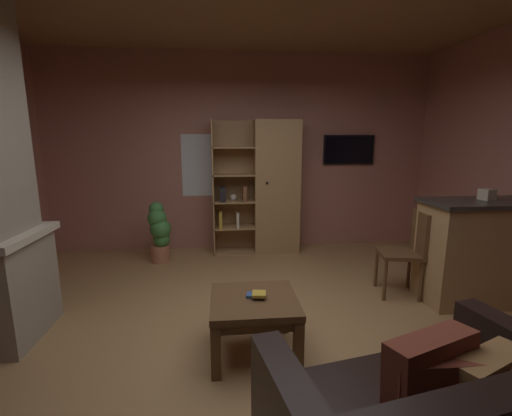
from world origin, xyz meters
name	(u,v)px	position (x,y,z in m)	size (l,w,h in m)	color
floor	(261,341)	(0.00, 0.00, -0.01)	(5.69, 5.22, 0.02)	#A37A4C
wall_back	(242,154)	(0.00, 2.64, 1.45)	(5.81, 0.06, 2.90)	#AD7060
window_pane_back	(204,165)	(-0.56, 2.61, 1.28)	(0.67, 0.01, 0.92)	white
bookshelf_cabinet	(270,188)	(0.40, 2.37, 0.95)	(1.26, 0.41, 1.93)	#A87F51
kitchen_bar_counter	(488,251)	(2.39, 0.51, 0.53)	(1.36, 0.58, 1.06)	#A87F51
tissue_box	(487,194)	(2.34, 0.55, 1.11)	(0.12, 0.12, 0.11)	#BFB299
coffee_table	(254,309)	(-0.07, -0.16, 0.37)	(0.66, 0.63, 0.46)	brown
table_book_0	(255,295)	(-0.06, -0.14, 0.47)	(0.13, 0.08, 0.02)	#2D4C8C
table_book_1	(259,294)	(-0.03, -0.17, 0.49)	(0.10, 0.11, 0.02)	gold
dining_chair	(408,247)	(1.65, 0.72, 0.53)	(0.49, 0.49, 0.92)	brown
potted_floor_plant	(159,231)	(-1.16, 2.02, 0.44)	(0.31, 0.30, 0.83)	#B77051
wall_mounted_tv	(349,150)	(1.64, 2.58, 1.51)	(0.79, 0.06, 0.44)	black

